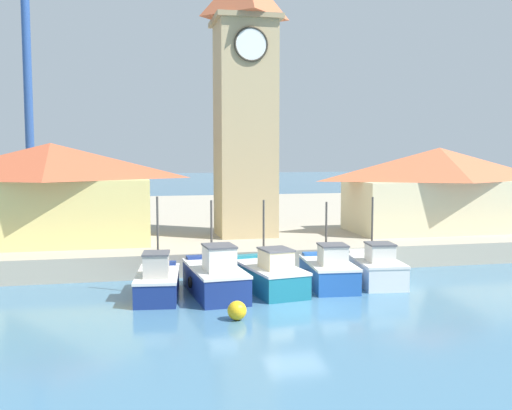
{
  "coord_description": "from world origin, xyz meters",
  "views": [
    {
      "loc": [
        -6.85,
        -23.57,
        6.52
      ],
      "look_at": [
        0.24,
        8.65,
        3.5
      ],
      "focal_mm": 42.0,
      "sensor_mm": 36.0,
      "label": 1
    }
  ],
  "objects_px": {
    "fishing_boat_far_left": "(157,281)",
    "mooring_buoy": "(237,310)",
    "port_crane_near": "(28,105)",
    "warehouse_left": "(52,192)",
    "fishing_boat_mid_left": "(329,271)",
    "fishing_boat_left_inner": "(269,275)",
    "fishing_boat_center": "(375,268)",
    "clock_tower": "(245,96)",
    "warehouse_right": "(439,188)",
    "fishing_boat_left_outer": "(215,277)"
  },
  "relations": [
    {
      "from": "fishing_boat_far_left",
      "to": "fishing_boat_left_inner",
      "type": "height_order",
      "value": "fishing_boat_far_left"
    },
    {
      "from": "fishing_boat_far_left",
      "to": "mooring_buoy",
      "type": "distance_m",
      "value": 5.09
    },
    {
      "from": "fishing_boat_left_inner",
      "to": "mooring_buoy",
      "type": "relative_size",
      "value": 6.93
    },
    {
      "from": "fishing_boat_left_inner",
      "to": "port_crane_near",
      "type": "bearing_deg",
      "value": 128.84
    },
    {
      "from": "fishing_boat_left_inner",
      "to": "warehouse_left",
      "type": "bearing_deg",
      "value": 140.07
    },
    {
      "from": "fishing_boat_center",
      "to": "fishing_boat_far_left",
      "type": "bearing_deg",
      "value": -176.36
    },
    {
      "from": "fishing_boat_mid_left",
      "to": "fishing_boat_center",
      "type": "distance_m",
      "value": 2.53
    },
    {
      "from": "fishing_boat_far_left",
      "to": "fishing_boat_left_outer",
      "type": "distance_m",
      "value": 2.57
    },
    {
      "from": "fishing_boat_left_outer",
      "to": "port_crane_near",
      "type": "distance_m",
      "value": 20.87
    },
    {
      "from": "clock_tower",
      "to": "mooring_buoy",
      "type": "distance_m",
      "value": 17.4
    },
    {
      "from": "clock_tower",
      "to": "warehouse_right",
      "type": "height_order",
      "value": "clock_tower"
    },
    {
      "from": "warehouse_left",
      "to": "warehouse_right",
      "type": "relative_size",
      "value": 0.93
    },
    {
      "from": "fishing_boat_far_left",
      "to": "fishing_boat_mid_left",
      "type": "xyz_separation_m",
      "value": [
        8.12,
        0.37,
        0.03
      ]
    },
    {
      "from": "warehouse_right",
      "to": "port_crane_near",
      "type": "distance_m",
      "value": 27.71
    },
    {
      "from": "fishing_boat_center",
      "to": "warehouse_right",
      "type": "relative_size",
      "value": 0.39
    },
    {
      "from": "fishing_boat_far_left",
      "to": "fishing_boat_left_outer",
      "type": "xyz_separation_m",
      "value": [
        2.57,
        -0.13,
        0.1
      ]
    },
    {
      "from": "fishing_boat_center",
      "to": "clock_tower",
      "type": "bearing_deg",
      "value": 116.5
    },
    {
      "from": "fishing_boat_left_outer",
      "to": "clock_tower",
      "type": "bearing_deg",
      "value": 71.32
    },
    {
      "from": "fishing_boat_center",
      "to": "clock_tower",
      "type": "height_order",
      "value": "clock_tower"
    },
    {
      "from": "fishing_boat_far_left",
      "to": "fishing_boat_mid_left",
      "type": "relative_size",
      "value": 1.03
    },
    {
      "from": "fishing_boat_left_outer",
      "to": "warehouse_right",
      "type": "xyz_separation_m",
      "value": [
        16.25,
        9.43,
        3.2
      ]
    },
    {
      "from": "clock_tower",
      "to": "fishing_boat_left_inner",
      "type": "bearing_deg",
      "value": -94.91
    },
    {
      "from": "fishing_boat_center",
      "to": "warehouse_left",
      "type": "height_order",
      "value": "warehouse_left"
    },
    {
      "from": "warehouse_right",
      "to": "port_crane_near",
      "type": "xyz_separation_m",
      "value": [
        -26.33,
        6.67,
        5.45
      ]
    },
    {
      "from": "clock_tower",
      "to": "warehouse_right",
      "type": "xyz_separation_m",
      "value": [
        12.83,
        -0.7,
        -5.82
      ]
    },
    {
      "from": "fishing_boat_left_outer",
      "to": "fishing_boat_left_inner",
      "type": "distance_m",
      "value": 2.61
    },
    {
      "from": "fishing_boat_center",
      "to": "port_crane_near",
      "type": "xyz_separation_m",
      "value": [
        -18.15,
        15.29,
        8.74
      ]
    },
    {
      "from": "fishing_boat_left_outer",
      "to": "fishing_boat_mid_left",
      "type": "bearing_deg",
      "value": 5.1
    },
    {
      "from": "port_crane_near",
      "to": "mooring_buoy",
      "type": "distance_m",
      "value": 24.45
    },
    {
      "from": "fishing_boat_left_inner",
      "to": "fishing_boat_mid_left",
      "type": "xyz_separation_m",
      "value": [
        2.97,
        0.13,
        0.02
      ]
    },
    {
      "from": "warehouse_left",
      "to": "mooring_buoy",
      "type": "bearing_deg",
      "value": -58.41
    },
    {
      "from": "fishing_boat_left_outer",
      "to": "clock_tower",
      "type": "distance_m",
      "value": 13.99
    },
    {
      "from": "fishing_boat_left_outer",
      "to": "fishing_boat_center",
      "type": "relative_size",
      "value": 1.13
    },
    {
      "from": "fishing_boat_left_outer",
      "to": "mooring_buoy",
      "type": "bearing_deg",
      "value": -86.82
    },
    {
      "from": "fishing_boat_left_inner",
      "to": "fishing_boat_center",
      "type": "relative_size",
      "value": 1.12
    },
    {
      "from": "fishing_boat_left_inner",
      "to": "warehouse_left",
      "type": "distance_m",
      "value": 14.16
    },
    {
      "from": "port_crane_near",
      "to": "warehouse_left",
      "type": "bearing_deg",
      "value": -72.88
    },
    {
      "from": "fishing_boat_center",
      "to": "mooring_buoy",
      "type": "distance_m",
      "value": 9.26
    },
    {
      "from": "mooring_buoy",
      "to": "fishing_boat_center",
      "type": "bearing_deg",
      "value": 32.09
    },
    {
      "from": "fishing_boat_mid_left",
      "to": "mooring_buoy",
      "type": "relative_size",
      "value": 5.93
    },
    {
      "from": "warehouse_left",
      "to": "port_crane_near",
      "type": "relative_size",
      "value": 0.53
    },
    {
      "from": "clock_tower",
      "to": "mooring_buoy",
      "type": "xyz_separation_m",
      "value": [
        -3.2,
        -14.24,
        -9.48
      ]
    },
    {
      "from": "clock_tower",
      "to": "port_crane_near",
      "type": "bearing_deg",
      "value": 156.14
    },
    {
      "from": "fishing_boat_far_left",
      "to": "clock_tower",
      "type": "height_order",
      "value": "clock_tower"
    },
    {
      "from": "clock_tower",
      "to": "warehouse_left",
      "type": "xyz_separation_m",
      "value": [
        -11.38,
        -0.93,
        -5.7
      ]
    },
    {
      "from": "fishing_boat_left_inner",
      "to": "fishing_boat_far_left",
      "type": "bearing_deg",
      "value": -177.32
    },
    {
      "from": "fishing_boat_left_inner",
      "to": "warehouse_right",
      "type": "height_order",
      "value": "warehouse_right"
    },
    {
      "from": "fishing_boat_left_outer",
      "to": "mooring_buoy",
      "type": "distance_m",
      "value": 4.14
    },
    {
      "from": "mooring_buoy",
      "to": "fishing_boat_left_inner",
      "type": "bearing_deg",
      "value": 62.26
    },
    {
      "from": "fishing_boat_far_left",
      "to": "fishing_boat_left_outer",
      "type": "relative_size",
      "value": 0.87
    }
  ]
}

